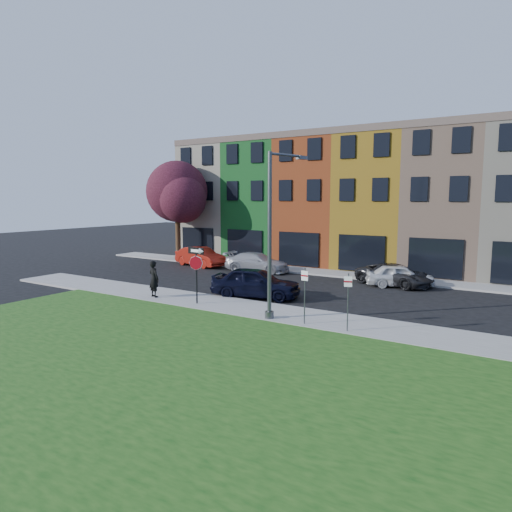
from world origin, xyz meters
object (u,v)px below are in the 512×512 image
Objects in this scene: man at (154,279)px; street_lamp at (273,235)px; sedan_near at (256,283)px; stop_sign at (196,264)px.

man is 0.27× the size of street_lamp.
man is 0.38× the size of sedan_near.
stop_sign is 3.80m from sedan_near.
stop_sign is 4.89m from street_lamp.
stop_sign is at bearing 141.79° from sedan_near.
sedan_near is (1.51, 3.23, -1.33)m from stop_sign.
stop_sign is at bearing -165.45° from man.
street_lamp is (3.09, -3.47, 2.97)m from sedan_near.
man is 5.51m from sedan_near.
stop_sign reaches higher than man.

